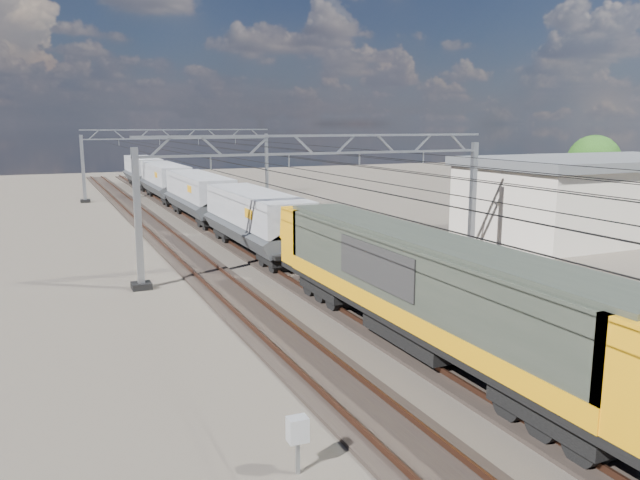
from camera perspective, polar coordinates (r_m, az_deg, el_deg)
name	(u,v)px	position (r m, az deg, el deg)	size (l,w,h in m)	color
ground	(360,287)	(29.71, 3.69, -4.35)	(160.00, 160.00, 0.00)	black
track_outer_west	(238,300)	(27.48, -7.48, -5.50)	(2.60, 140.00, 0.30)	black
track_loco	(322,290)	(28.83, 0.17, -4.64)	(2.60, 140.00, 0.30)	black
track_inner_east	(396,282)	(30.65, 7.01, -3.80)	(2.60, 140.00, 0.30)	black
track_outer_east	(464,274)	(32.86, 12.99, -3.01)	(2.60, 140.00, 0.30)	black
catenary_gantry_mid	(325,197)	(32.51, 0.46, 3.98)	(19.90, 0.90, 7.11)	gray
catenary_gantry_far	(180,160)	(66.81, -12.67, 7.11)	(19.90, 0.90, 7.11)	gray
overhead_wires	(296,157)	(36.01, -2.22, 7.56)	(12.03, 140.00, 0.53)	black
locomotive	(424,285)	(21.24, 9.49, -4.05)	(2.76, 21.10, 3.62)	black
hopper_wagon_lead	(256,217)	(36.99, -5.88, 2.11)	(3.38, 13.00, 3.25)	black
hopper_wagon_mid	(199,193)	(50.56, -11.01, 4.24)	(3.38, 13.00, 3.25)	black
hopper_wagon_third	(165,179)	(64.41, -13.96, 5.44)	(3.38, 13.00, 3.25)	black
hopper_wagon_fourth	(143,170)	(78.38, -15.87, 6.21)	(3.38, 13.00, 3.25)	black
trackside_cabinet	(298,431)	(14.27, -2.06, -17.05)	(0.46, 0.35, 1.34)	gray
industrial_shed	(600,196)	(47.61, 24.22, 3.72)	(18.60, 10.60, 5.40)	beige
tree_far	(598,164)	(58.85, 24.09, 6.38)	(5.04, 4.64, 6.72)	#342217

